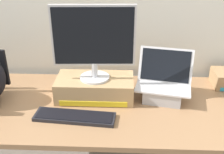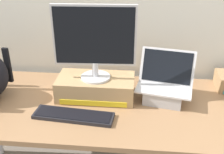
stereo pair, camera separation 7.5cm
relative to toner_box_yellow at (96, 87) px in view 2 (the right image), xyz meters
The scene contains 5 objects.
desk 0.19m from the toner_box_yellow, 37.85° to the right, with size 2.06×0.76×0.74m.
toner_box_yellow is the anchor object (origin of this frame).
desktop_monitor 0.30m from the toner_box_yellow, 86.15° to the right, with size 0.47×0.18×0.44m.
open_laptop 0.41m from the toner_box_yellow, ahead, with size 0.36×0.28×0.29m.
external_keyboard 0.26m from the toner_box_yellow, 110.83° to the right, with size 0.45×0.16×0.02m.
Camera 2 is at (0.13, -1.40, 1.63)m, focal length 45.08 mm.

